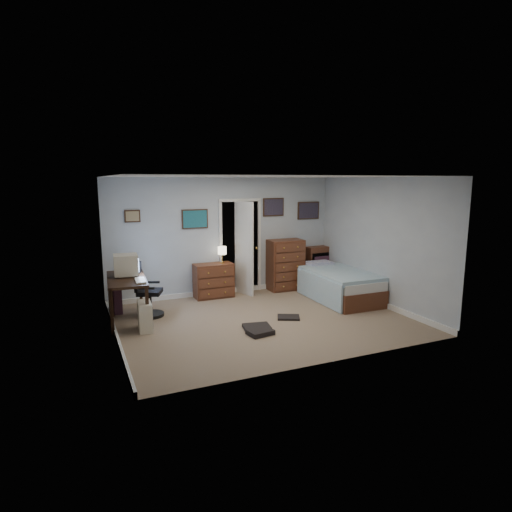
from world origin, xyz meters
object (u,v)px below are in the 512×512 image
Objects in this scene: tall_dresser at (285,265)px; bed at (337,284)px; computer_desk at (121,288)px; office_chair at (147,296)px; low_dresser at (214,281)px.

tall_dresser is 0.56× the size of bed.
computer_desk is 0.70× the size of bed.
office_chair reaches higher than computer_desk.
tall_dresser is (1.69, -0.02, 0.21)m from low_dresser.
bed is (2.32, -1.14, -0.05)m from low_dresser.
tall_dresser reaches higher than office_chair.
computer_desk reaches higher than bed.
computer_desk reaches higher than low_dresser.
computer_desk is 0.54m from office_chair.
tall_dresser reaches higher than low_dresser.
bed is (0.64, -1.12, -0.26)m from tall_dresser.
low_dresser is 1.70m from tall_dresser.
office_chair is 1.22× the size of low_dresser.
low_dresser is at bearing 154.72° from bed.
low_dresser is at bearing 29.32° from computer_desk.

